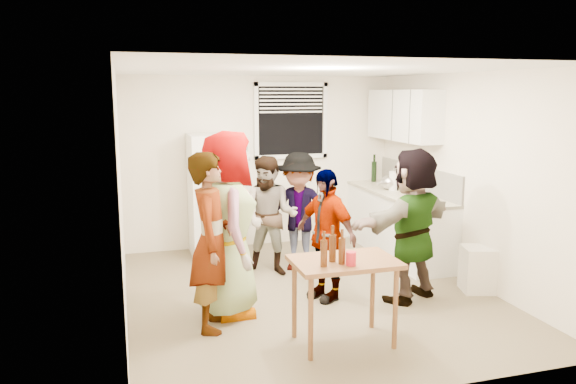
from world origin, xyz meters
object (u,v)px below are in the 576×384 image
object	(u,v)px
beer_bottle_counter	(410,199)
blue_cup	(422,203)
guest_black	(325,298)
trash_bin	(478,270)
beer_bottle_table	(332,261)
refrigerator	(216,195)
guest_grey	(229,313)
guest_stripe	(214,327)
serving_table	(343,342)
red_cup	(351,265)
guest_back_right	(299,269)
guest_orange	(410,298)
guest_back_left	(270,274)
wine_bottle	(374,182)
kettle	(389,190)

from	to	relation	value
beer_bottle_counter	blue_cup	distance (m)	0.30
blue_cup	guest_black	distance (m)	1.80
trash_bin	beer_bottle_table	distance (m)	2.35
refrigerator	guest_grey	size ratio (longest dim) A/B	0.90
beer_bottle_counter	guest_stripe	size ratio (longest dim) A/B	0.14
serving_table	trash_bin	bearing A→B (deg)	22.48
red_cup	guest_stripe	world-z (taller)	red_cup
beer_bottle_counter	guest_black	bearing A→B (deg)	-150.85
refrigerator	beer_bottle_counter	world-z (taller)	refrigerator
blue_cup	serving_table	world-z (taller)	blue_cup
guest_back_right	guest_black	xyz separation A→B (m)	(-0.03, -1.07, 0.00)
trash_bin	guest_black	size ratio (longest dim) A/B	0.36
beer_bottle_counter	blue_cup	size ratio (longest dim) A/B	2.09
refrigerator	guest_orange	world-z (taller)	refrigerator
refrigerator	serving_table	distance (m)	3.34
trash_bin	guest_back_left	world-z (taller)	trash_bin
beer_bottle_counter	guest_orange	world-z (taller)	beer_bottle_counter
refrigerator	guest_grey	world-z (taller)	refrigerator
wine_bottle	guest_back_right	size ratio (longest dim) A/B	0.21
wine_bottle	guest_stripe	distance (m)	4.08
serving_table	guest_back_right	distance (m)	2.20
kettle	guest_black	xyz separation A→B (m)	(-1.52, -1.53, -0.90)
guest_back_right	guest_orange	world-z (taller)	guest_back_right
guest_back_right	kettle	bearing A→B (deg)	47.52
trash_bin	guest_grey	world-z (taller)	trash_bin
kettle	guest_grey	size ratio (longest dim) A/B	0.14
refrigerator	guest_back_left	bearing A→B (deg)	-64.51
guest_stripe	guest_black	distance (m)	1.39
wine_bottle	beer_bottle_counter	world-z (taller)	wine_bottle
blue_cup	guest_back_left	xyz separation A→B (m)	(-1.84, 0.47, -0.90)
red_cup	guest_stripe	distance (m)	1.58
guest_grey	guest_black	distance (m)	1.11
guest_black	refrigerator	bearing A→B (deg)	178.18
blue_cup	red_cup	bearing A→B (deg)	-133.55
kettle	blue_cup	size ratio (longest dim) A/B	2.31
guest_back_right	trash_bin	bearing A→B (deg)	-7.49
wine_bottle	guest_back_right	bearing A→B (deg)	-143.41
kettle	serving_table	xyz separation A→B (m)	(-1.76, -2.64, -0.90)
beer_bottle_table	trash_bin	bearing A→B (deg)	21.70
guest_grey	guest_stripe	bearing A→B (deg)	145.43
wine_bottle	guest_black	xyz separation A→B (m)	(-1.62, -2.25, -0.90)
red_cup	guest_black	world-z (taller)	red_cup
guest_black	red_cup	bearing A→B (deg)	-35.57
red_cup	guest_orange	xyz separation A→B (m)	(1.15, 1.00, -0.79)
beer_bottle_table	guest_grey	world-z (taller)	beer_bottle_table
serving_table	guest_orange	xyz separation A→B (m)	(1.14, 0.83, 0.00)
kettle	wine_bottle	xyz separation A→B (m)	(0.10, 0.73, -0.00)
wine_bottle	serving_table	bearing A→B (deg)	-118.88
trash_bin	guest_back_left	xyz separation A→B (m)	(-2.14, 1.28, -0.25)
guest_grey	guest_back_left	xyz separation A→B (m)	(0.73, 1.12, 0.00)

